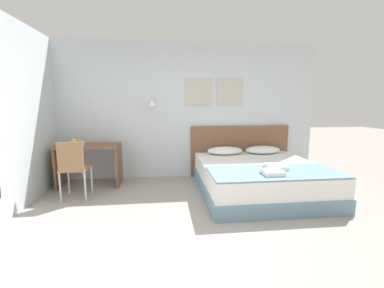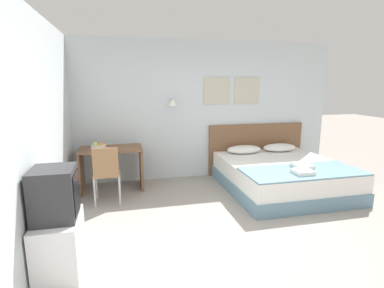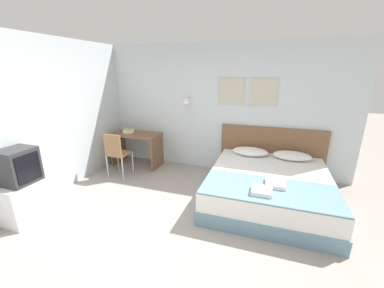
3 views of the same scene
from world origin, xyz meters
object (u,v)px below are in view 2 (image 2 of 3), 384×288
(desk, at_px, (111,161))
(desk_chair, at_px, (106,171))
(pillow_left, at_px, (244,149))
(fruit_bowl, at_px, (98,146))
(headboard, at_px, (256,148))
(pillow_right, at_px, (279,147))
(folded_towel_mid_bed, at_px, (303,172))
(throw_blanket, at_px, (303,171))
(television, at_px, (55,194))
(folded_towel_near_foot, at_px, (302,166))
(bed, at_px, (281,176))
(tv_stand, at_px, (59,246))

(desk, bearing_deg, desk_chair, -94.57)
(desk, distance_m, desk_chair, 0.69)
(pillow_left, bearing_deg, fruit_bowl, -178.29)
(headboard, xyz_separation_m, fruit_bowl, (-3.10, -0.36, 0.28))
(pillow_right, relative_size, folded_towel_mid_bed, 2.56)
(throw_blanket, relative_size, desk, 1.75)
(folded_towel_mid_bed, height_order, desk, desk)
(television, bearing_deg, folded_towel_near_foot, 18.90)
(headboard, relative_size, desk, 1.91)
(desk_chair, bearing_deg, pillow_right, 12.99)
(throw_blanket, bearing_deg, desk, 155.77)
(pillow_right, height_order, television, television)
(desk, height_order, desk_chair, desk_chair)
(folded_towel_near_foot, xyz_separation_m, desk, (-2.99, 1.16, -0.04))
(bed, bearing_deg, desk, 166.39)
(bed, height_order, pillow_left, pillow_left)
(headboard, height_order, pillow_left, headboard)
(bed, xyz_separation_m, folded_towel_mid_bed, (-0.09, -0.75, 0.31))
(headboard, distance_m, pillow_right, 0.48)
(pillow_right, relative_size, tv_stand, 1.09)
(desk, bearing_deg, pillow_right, 1.51)
(pillow_left, distance_m, tv_stand, 3.84)
(bed, distance_m, television, 3.77)
(tv_stand, bearing_deg, desk_chair, 76.67)
(television, bearing_deg, tv_stand, -180.00)
(headboard, bearing_deg, tv_stand, -141.09)
(television, bearing_deg, desk, 79.27)
(folded_towel_mid_bed, distance_m, desk, 3.16)
(folded_towel_mid_bed, relative_size, fruit_bowl, 1.06)
(desk, xyz_separation_m, tv_stand, (-0.45, -2.33, -0.22))
(bed, relative_size, folded_towel_near_foot, 7.04)
(pillow_left, bearing_deg, throw_blanket, -74.64)
(bed, height_order, desk_chair, desk_chair)
(desk, bearing_deg, pillow_left, 1.97)
(folded_towel_mid_bed, bearing_deg, television, -164.80)
(pillow_right, relative_size, fruit_bowl, 2.73)
(pillow_right, xyz_separation_m, desk, (-3.28, -0.09, -0.06))
(desk, bearing_deg, bed, -13.61)
(folded_towel_near_foot, bearing_deg, tv_stand, -161.12)
(tv_stand, bearing_deg, pillow_right, 33.00)
(desk_chair, height_order, tv_stand, desk_chair)
(throw_blanket, distance_m, fruit_bowl, 3.38)
(folded_towel_near_foot, height_order, desk_chair, desk_chair)
(pillow_right, distance_m, throw_blanket, 1.44)
(throw_blanket, xyz_separation_m, folded_towel_near_foot, (0.09, 0.15, 0.04))
(pillow_right, relative_size, folded_towel_near_foot, 2.32)
(folded_towel_near_foot, distance_m, fruit_bowl, 3.40)
(headboard, distance_m, desk, 2.92)
(folded_towel_mid_bed, bearing_deg, headboard, 87.12)
(fruit_bowl, height_order, television, television)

